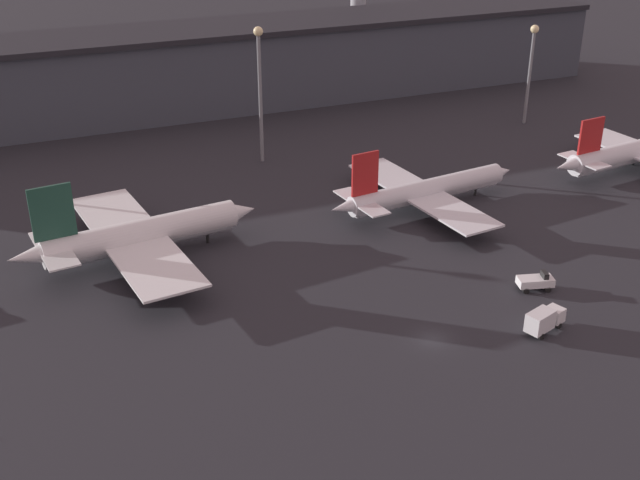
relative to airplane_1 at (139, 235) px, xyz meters
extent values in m
plane|color=#26262B|center=(29.04, -36.12, -3.81)|extent=(600.00, 600.00, 0.00)
cube|color=#3D424C|center=(29.04, 70.97, 4.95)|extent=(201.35, 20.66, 17.51)
cube|color=black|center=(29.04, 70.97, 14.30)|extent=(201.35, 22.66, 1.20)
cylinder|color=white|center=(0.50, 0.06, 0.23)|extent=(29.32, 7.60, 4.25)
cylinder|color=#ADB2B7|center=(0.50, 0.06, -0.51)|extent=(27.81, 6.80, 3.61)
cone|color=white|center=(16.18, 1.90, 0.23)|extent=(5.53, 4.60, 4.04)
cone|color=white|center=(-15.39, -1.81, 0.55)|extent=(6.75, 4.33, 3.61)
cube|color=#1E4738|center=(-11.61, -1.36, 6.28)|extent=(5.95, 1.09, 7.86)
cube|color=white|center=(-12.18, -1.43, 0.87)|extent=(5.80, 13.96, 0.24)
cube|color=white|center=(-0.94, -0.11, -0.30)|extent=(13.67, 38.49, 0.36)
cylinder|color=gray|center=(-1.31, 10.46, -1.72)|extent=(4.91, 2.87, 2.34)
cylinder|color=gray|center=(1.15, -10.48, -1.72)|extent=(4.91, 2.87, 2.34)
cylinder|color=black|center=(10.59, 1.24, -2.85)|extent=(0.50, 0.50, 1.91)
cylinder|color=black|center=(-1.14, 1.58, -2.85)|extent=(0.50, 0.50, 1.91)
cylinder|color=black|center=(-0.74, -1.80, -2.85)|extent=(0.50, 0.50, 1.91)
cylinder|color=silver|center=(48.79, 0.00, -0.53)|extent=(30.38, 6.94, 3.45)
cylinder|color=silver|center=(48.79, 0.00, -1.13)|extent=(28.82, 6.25, 2.93)
cone|color=silver|center=(64.81, 1.88, -0.53)|extent=(4.49, 3.74, 3.28)
cone|color=silver|center=(32.60, -1.90, -0.27)|extent=(5.48, 3.51, 2.93)
cube|color=red|center=(36.20, -1.48, 4.74)|extent=(4.84, 0.96, 7.08)
cube|color=silver|center=(35.60, -1.55, -0.01)|extent=(4.85, 12.53, 0.24)
cube|color=silver|center=(47.29, -0.18, -0.96)|extent=(11.49, 34.58, 0.36)
cylinder|color=gray|center=(47.08, 9.37, -2.16)|extent=(3.99, 2.33, 1.90)
cylinder|color=gray|center=(49.30, -9.50, -2.16)|extent=(3.99, 2.33, 1.90)
cylinder|color=black|center=(59.28, 1.23, -3.03)|extent=(0.50, 0.50, 1.55)
cylinder|color=black|center=(47.13, 1.20, -3.03)|extent=(0.50, 0.50, 1.55)
cylinder|color=black|center=(47.45, -1.55, -3.03)|extent=(0.50, 0.50, 1.55)
cone|color=silver|center=(76.69, -1.74, 0.23)|extent=(6.25, 4.01, 3.35)
cube|color=red|center=(81.20, -1.21, 5.07)|extent=(5.52, 1.04, 6.34)
cube|color=silver|center=(80.41, -1.30, 0.52)|extent=(5.01, 9.83, 0.24)
cylinder|color=gray|center=(96.06, 7.92, -1.89)|extent=(4.55, 2.65, 2.16)
cylinder|color=black|center=(95.56, 2.06, -2.92)|extent=(0.50, 0.50, 1.77)
cube|color=white|center=(45.01, -39.33, -2.15)|extent=(2.38, 2.61, 1.88)
cube|color=silver|center=(41.95, -40.34, -1.83)|extent=(4.19, 3.21, 2.51)
cylinder|color=black|center=(44.59, -38.62, -3.36)|extent=(1.02, 0.79, 0.90)
cylinder|color=black|center=(45.09, -40.16, -3.36)|extent=(1.02, 0.79, 0.90)
cylinder|color=black|center=(40.96, -39.81, -3.36)|extent=(1.02, 0.79, 0.90)
cylinder|color=black|center=(41.46, -41.35, -3.36)|extent=(1.02, 0.79, 0.90)
cube|color=white|center=(48.45, -30.68, -2.52)|extent=(5.34, 3.51, 1.14)
cube|color=black|center=(49.63, -31.01, -1.54)|extent=(1.10, 1.72, 0.80)
cylinder|color=black|center=(50.19, -30.29, -3.36)|extent=(1.02, 0.79, 0.90)
cylinder|color=black|center=(49.73, -31.93, -3.36)|extent=(1.02, 0.79, 0.90)
cylinder|color=black|center=(47.17, -29.44, -3.36)|extent=(1.02, 0.79, 0.90)
cylinder|color=black|center=(46.71, -31.08, -3.36)|extent=(1.02, 0.79, 0.90)
cylinder|color=slate|center=(30.30, 32.04, 8.44)|extent=(0.70, 0.70, 24.49)
sphere|color=beige|center=(30.30, 32.04, 21.29)|extent=(1.80, 1.80, 1.80)
cylinder|color=slate|center=(91.88, 32.04, 6.22)|extent=(0.70, 0.70, 20.06)
sphere|color=beige|center=(91.88, 32.04, 16.85)|extent=(1.80, 1.80, 1.80)
camera|label=1|loc=(-16.73, -108.38, 51.59)|focal=45.00mm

